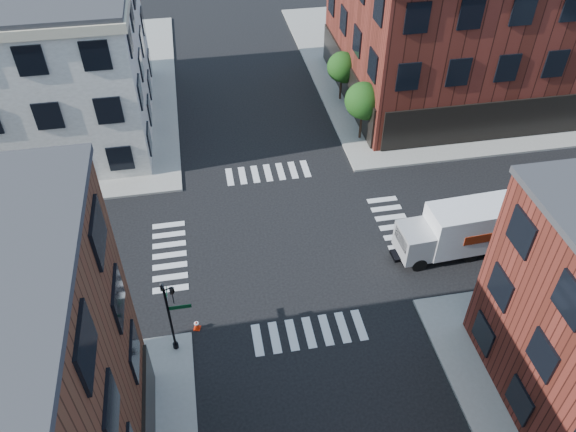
% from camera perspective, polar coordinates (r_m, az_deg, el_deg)
% --- Properties ---
extents(ground, '(120.00, 120.00, 0.00)m').
position_cam_1_polar(ground, '(34.29, -0.27, -2.51)').
color(ground, black).
rests_on(ground, ground).
extents(sidewalk_ne, '(30.00, 30.00, 0.15)m').
position_cam_1_polar(sidewalk_ne, '(57.08, 17.67, 14.87)').
color(sidewalk_ne, gray).
rests_on(sidewalk_ne, ground).
extents(building_ne, '(25.00, 16.00, 12.00)m').
position_cam_1_polar(building_ne, '(50.59, 20.90, 18.21)').
color(building_ne, '#451811').
rests_on(building_ne, ground).
extents(tree_near, '(2.69, 2.69, 4.49)m').
position_cam_1_polar(tree_near, '(41.76, 7.71, 11.37)').
color(tree_near, black).
rests_on(tree_near, ground).
extents(tree_far, '(2.43, 2.43, 4.07)m').
position_cam_1_polar(tree_far, '(46.95, 5.59, 14.70)').
color(tree_far, black).
rests_on(tree_far, ground).
extents(signal_pole, '(1.29, 1.24, 4.60)m').
position_cam_1_polar(signal_pole, '(27.48, -11.87, -9.38)').
color(signal_pole, black).
rests_on(signal_pole, ground).
extents(box_truck, '(7.34, 2.53, 3.28)m').
position_cam_1_polar(box_truck, '(33.99, 17.12, -1.35)').
color(box_truck, silver).
rests_on(box_truck, ground).
extents(traffic_cone, '(0.42, 0.42, 0.63)m').
position_cam_1_polar(traffic_cone, '(29.99, -9.27, -10.85)').
color(traffic_cone, red).
rests_on(traffic_cone, ground).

